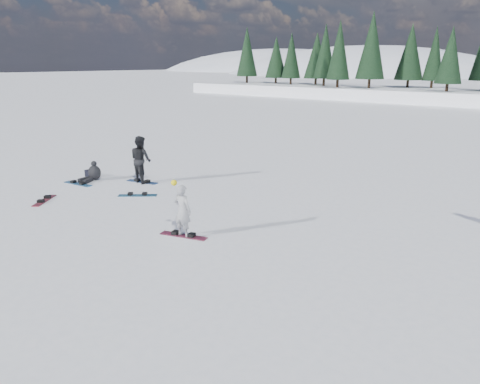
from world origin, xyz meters
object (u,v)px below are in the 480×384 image
snowboarder_woman (183,210)px  seated_rider (93,173)px  gear_bag (90,173)px  snowboard_loose_b (44,200)px  snowboarder_man (141,159)px  snowboard_loose_c (78,184)px  snowboard_loose_a (138,195)px

snowboarder_woman → seated_rider: snowboarder_woman is taller
gear_bag → snowboard_loose_b: 3.87m
snowboard_loose_b → gear_bag: bearing=174.9°
snowboarder_man → snowboard_loose_c: size_ratio=1.35×
snowboarder_woman → gear_bag: snowboarder_woman is taller
snowboarder_woman → snowboard_loose_b: snowboarder_woman is taller
snowboarder_man → snowboard_loose_a: 2.37m
snowboarder_man → snowboard_loose_b: snowboarder_man is taller
snowboard_loose_c → snowboarder_man: bearing=39.5°
snowboard_loose_a → seated_rider: bearing=133.2°
snowboarder_man → snowboard_loose_a: bearing=142.7°
seated_rider → snowboard_loose_c: 0.92m
snowboard_loose_c → snowboard_loose_b: bearing=-68.0°
gear_bag → snowboard_loose_b: gear_bag is taller
snowboarder_man → gear_bag: bearing=24.8°
seated_rider → snowboard_loose_b: bearing=-82.8°
snowboarder_woman → gear_bag: 9.15m
snowboard_loose_b → snowboard_loose_a: 3.45m
seated_rider → snowboard_loose_b: seated_rider is taller
snowboarder_man → seated_rider: (-1.94, -1.11, -0.68)m
snowboard_loose_a → snowboard_loose_c: (-3.40, -0.47, 0.00)m
snowboarder_woman → snowboard_loose_b: bearing=0.0°
snowboarder_man → snowboard_loose_c: snowboarder_man is taller
seated_rider → snowboard_loose_a: seated_rider is taller
snowboarder_man → snowboard_loose_b: (-0.64, -4.17, -1.00)m
snowboarder_woman → snowboard_loose_b: size_ratio=1.17×
snowboard_loose_a → snowboarder_woman: bearing=-63.7°
snowboard_loose_b → snowboard_loose_c: size_ratio=1.00×
gear_bag → snowboard_loose_b: bearing=-58.8°
snowboard_loose_b → snowboard_loose_c: (-1.22, 2.20, 0.00)m
snowboard_loose_c → gear_bag: bearing=117.9°
seated_rider → snowboard_loose_c: seated_rider is taller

